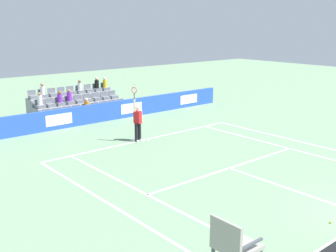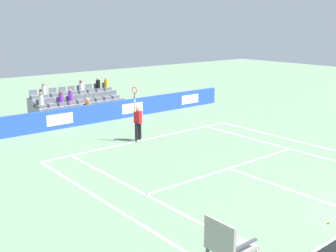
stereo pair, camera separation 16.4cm
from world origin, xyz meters
name	(u,v)px [view 2 (the right image)]	position (x,y,z in m)	size (l,w,h in m)	color
line_baseline	(146,139)	(0.00, -11.89, 0.00)	(10.97, 0.10, 0.01)	white
line_service	(229,168)	(0.00, -6.40, 0.00)	(8.23, 0.10, 0.01)	white
line_centre_service	(299,193)	(0.00, -3.20, 0.00)	(0.10, 6.40, 0.01)	white
line_singles_sideline_left	(154,199)	(4.12, -5.95, 0.00)	(0.10, 11.89, 0.01)	white
line_singles_sideline_right	(298,151)	(-4.12, -5.95, 0.00)	(0.10, 11.89, 0.01)	white
line_doubles_sideline_left	(119,211)	(5.49, -5.95, 0.00)	(0.10, 11.89, 0.01)	white
line_doubles_sideline_right	(315,146)	(-5.49, -5.95, 0.00)	(0.10, 11.89, 0.01)	white
line_centre_mark	(148,140)	(0.00, -11.79, 0.00)	(0.10, 0.20, 0.01)	white
sponsor_barrier	(98,113)	(0.00, -16.61, 0.55)	(19.13, 0.22, 1.09)	blue
tennis_player	(138,121)	(0.48, -11.92, 0.99)	(0.53, 0.41, 2.85)	black
stadium_stand	(78,107)	(0.00, -18.93, 0.56)	(5.58, 2.85, 2.18)	gray
loose_tennis_ball	(329,223)	(1.29, -1.37, 0.03)	(0.07, 0.07, 0.07)	#D1E533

